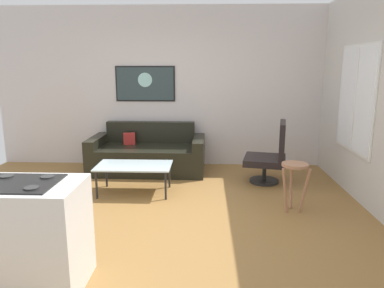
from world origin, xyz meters
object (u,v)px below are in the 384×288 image
at_px(couch, 148,155).
at_px(coffee_table, 134,167).
at_px(armchair, 271,155).
at_px(bar_stool, 294,174).
at_px(wall_painting, 145,84).

relative_size(couch, coffee_table, 1.84).
relative_size(armchair, bar_stool, 1.56).
bearing_deg(bar_stool, wall_painting, 135.03).
bearing_deg(bar_stool, armchair, 94.59).
xyz_separation_m(coffee_table, bar_stool, (2.10, -0.59, 0.10)).
bearing_deg(wall_painting, armchair, -26.49).
bearing_deg(coffee_table, bar_stool, -15.76).
xyz_separation_m(couch, armchair, (1.99, -0.58, 0.16)).
height_order(couch, wall_painting, wall_painting).
height_order(coffee_table, wall_painting, wall_painting).
relative_size(couch, bar_stool, 3.15).
xyz_separation_m(couch, bar_stool, (2.08, -1.71, 0.20)).
height_order(couch, coffee_table, couch).
xyz_separation_m(bar_stool, wall_painting, (-2.17, 2.17, 0.99)).
relative_size(coffee_table, bar_stool, 1.71).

